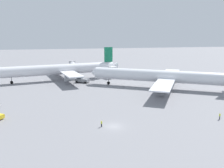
{
  "coord_description": "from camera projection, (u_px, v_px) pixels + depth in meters",
  "views": [
    {
      "loc": [
        -12.6,
        -53.72,
        21.79
      ],
      "look_at": [
        6.47,
        29.71,
        4.0
      ],
      "focal_mm": 39.32,
      "sensor_mm": 36.0,
      "label": 1
    }
  ],
  "objects": [
    {
      "name": "pushback_tug",
      "position": [
        82.0,
        80.0,
        110.1
      ],
      "size": [
        8.5,
        6.41,
        2.97
      ],
      "color": "gray",
      "rests_on": "ground"
    },
    {
      "name": "ground_crew_marshaller_foreground",
      "position": [
        220.0,
        116.0,
        62.97
      ],
      "size": [
        0.49,
        0.36,
        1.73
      ],
      "color": "#4C4C51",
      "rests_on": "ground"
    },
    {
      "name": "airliner_being_pushed",
      "position": [
        162.0,
        76.0,
        98.16
      ],
      "size": [
        54.12,
        45.02,
        15.15
      ],
      "color": "white",
      "rests_on": "ground"
    },
    {
      "name": "airliner_at_gate_left",
      "position": [
        61.0,
        70.0,
        115.01
      ],
      "size": [
        58.31,
        41.11,
        14.95
      ],
      "color": "silver",
      "rests_on": "ground"
    },
    {
      "name": "jet_bridge",
      "position": [
        73.0,
        65.0,
        135.86
      ],
      "size": [
        4.03,
        21.24,
        5.99
      ],
      "color": "#B7B7BC",
      "rests_on": "ground"
    },
    {
      "name": "ground_plane",
      "position": [
        113.0,
        126.0,
        58.46
      ],
      "size": [
        600.0,
        600.0,
        0.0
      ],
      "primitive_type": "plane",
      "color": "gray"
    },
    {
      "name": "ground_crew_wing_walker_right",
      "position": [
        102.0,
        124.0,
        57.97
      ],
      "size": [
        0.36,
        0.36,
        1.57
      ],
      "color": "black",
      "rests_on": "ground"
    }
  ]
}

